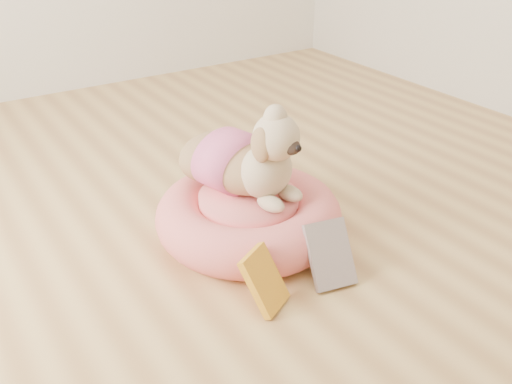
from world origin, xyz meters
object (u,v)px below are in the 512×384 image
dog (244,144)px  book_white (330,254)px  book_yellow (264,280)px  pet_bed (249,216)px

dog → book_white: 0.49m
dog → book_yellow: bearing=-129.5°
dog → book_white: dog is taller
book_yellow → book_white: (0.26, -0.01, 0.00)m
dog → book_yellow: (-0.18, -0.40, -0.27)m
pet_bed → dog: size_ratio=1.36×
pet_bed → dog: 0.28m
pet_bed → book_white: 0.38m
dog → book_white: size_ratio=2.25×
dog → book_yellow: 0.52m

